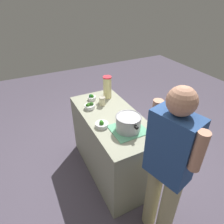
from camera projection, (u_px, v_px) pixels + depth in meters
name	position (u px, v px, depth m)	size (l,w,h in m)	color
ground_plane	(112.00, 168.00, 2.73)	(8.00, 8.00, 0.00)	#534A5B
counter_slab	(112.00, 144.00, 2.49)	(1.30, 0.61, 0.87)	#989A83
dish_cloth	(128.00, 129.00, 2.03)	(0.32, 0.35, 0.01)	#66B589
cooking_pot	(128.00, 123.00, 1.99)	(0.33, 0.26, 0.16)	#B7B7BC
lemonade_pitcher	(107.00, 87.00, 2.55)	(0.11, 0.11, 0.30)	#F3E595
mason_jar	(102.00, 101.00, 2.43)	(0.08, 0.08, 0.11)	beige
broccoli_bowl_front	(102.00, 124.00, 2.07)	(0.14, 0.14, 0.08)	silver
broccoli_bowl_center	(92.00, 97.00, 2.56)	(0.11, 0.11, 0.08)	silver
broccoli_bowl_back	(90.00, 106.00, 2.38)	(0.13, 0.13, 0.08)	silver
person_cook	(167.00, 169.00, 1.56)	(0.50, 0.28, 1.62)	tan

